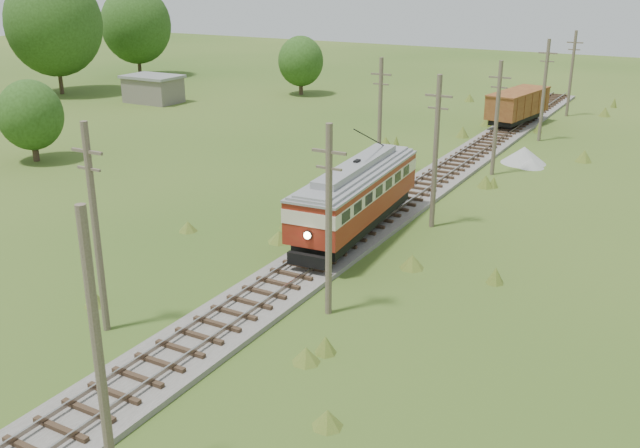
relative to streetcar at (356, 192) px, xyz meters
The scene contains 17 objects.
railbed_main 7.18m from the streetcar, 90.00° to the left, with size 3.60×96.00×0.57m.
streetcar is the anchor object (origin of this frame).
gondola 34.76m from the streetcar, 90.00° to the left, with size 4.18×9.23×2.95m.
gravel_pile 21.61m from the streetcar, 78.43° to the left, with size 3.65×3.87×1.33m.
utility_pole_r_1 22.55m from the streetcar, 82.08° to the right, with size 0.30×0.30×8.80m.
utility_pole_r_2 9.99m from the streetcar, 70.41° to the right, with size 1.60×0.30×8.60m.
utility_pole_r_3 5.28m from the streetcar, 49.36° to the left, with size 1.60×0.30×9.00m.
utility_pole_r_4 17.07m from the streetcar, 79.83° to the left, with size 1.60×0.30×8.40m.
utility_pole_r_5 29.98m from the streetcar, 83.48° to the left, with size 1.60×0.30×8.90m.
utility_pole_r_6 42.88m from the streetcar, 85.72° to the left, with size 1.60×0.30×8.70m.
utility_pole_l_a 15.96m from the streetcar, 105.38° to the right, with size 1.60×0.30×9.00m.
utility_pole_l_b 13.61m from the streetcar, 109.47° to the left, with size 1.60×0.30×8.60m.
tree_left_4 60.52m from the streetcar, 153.67° to the left, with size 11.34×11.34×14.61m.
tree_left_5 70.58m from the streetcar, 142.66° to the left, with size 9.66×9.66×12.44m.
tree_mid_a 49.44m from the streetcar, 124.51° to the left, with size 5.46×5.46×7.03m.
tree_mid_c 30.14m from the streetcar, behind, with size 5.04×5.04×6.49m.
shed 48.68m from the streetcar, 145.27° to the left, with size 6.40×4.40×3.10m.
Camera 1 is at (17.05, -7.15, 14.51)m, focal length 40.00 mm.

